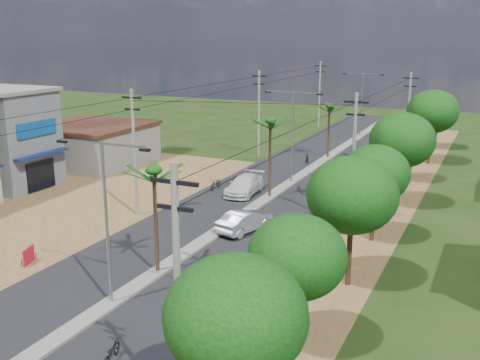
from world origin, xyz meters
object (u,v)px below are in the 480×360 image
at_px(roadside_sign, 29,256).
at_px(moto_rider_east, 111,353).
at_px(car_white_far, 245,185).
at_px(car_silver_mid, 245,221).

bearing_deg(roadside_sign, moto_rider_east, -46.97).
height_order(car_white_far, moto_rider_east, car_white_far).
relative_size(car_silver_mid, moto_rider_east, 2.69).
bearing_deg(car_white_far, moto_rider_east, -81.84).
relative_size(car_silver_mid, car_white_far, 0.86).
bearing_deg(car_silver_mid, roadside_sign, 63.71).
distance_m(car_white_far, roadside_sign, 18.88).
bearing_deg(roadside_sign, car_silver_mid, 31.84).
xyz_separation_m(car_white_far, roadside_sign, (-5.04, -18.19, -0.25)).
distance_m(car_silver_mid, car_white_far, 8.93).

